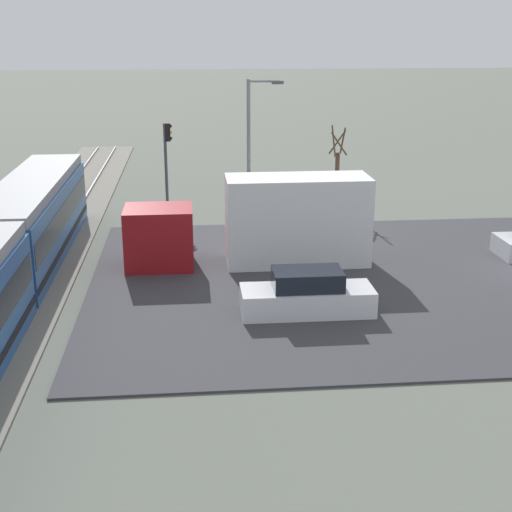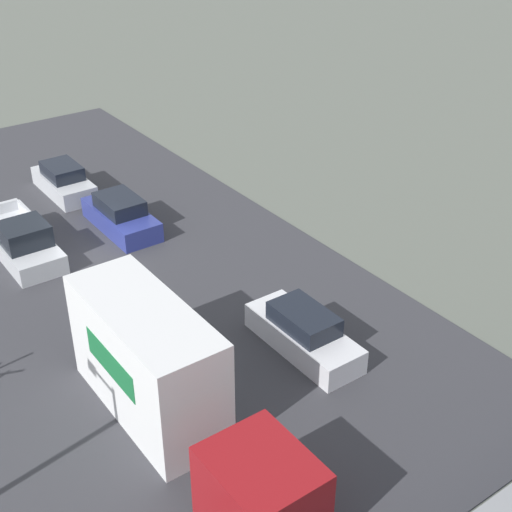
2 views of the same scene
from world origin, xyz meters
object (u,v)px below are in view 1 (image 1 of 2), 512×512
traffic_light_pole (167,157)px  street_tree (337,174)px  box_truck (264,224)px  street_lamp_near_crossing (253,137)px  sedan_car_0 (307,295)px

traffic_light_pole → street_tree: size_ratio=1.06×
box_truck → street_lamp_near_crossing: size_ratio=1.43×
sedan_car_0 → street_lamp_near_crossing: bearing=-177.7°
sedan_car_0 → street_tree: street_tree is taller
box_truck → street_tree: street_tree is taller
street_lamp_near_crossing → traffic_light_pole: bearing=94.9°
box_truck → sedan_car_0: bearing=-170.9°
sedan_car_0 → street_lamp_near_crossing: 15.33m
box_truck → street_tree: size_ratio=2.17×
sedan_car_0 → traffic_light_pole: 15.63m
box_truck → traffic_light_pole: (8.71, 4.28, 1.47)m
box_truck → sedan_car_0: 5.98m
traffic_light_pole → sedan_car_0: bearing=-160.2°
sedan_car_0 → box_truck: bearing=-170.9°
sedan_car_0 → traffic_light_pole: size_ratio=0.93×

